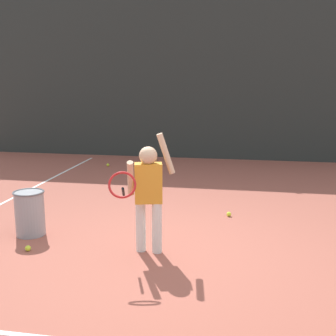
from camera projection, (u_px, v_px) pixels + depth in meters
ground_plane at (168, 253)px, 4.87m from camera, size 20.00×20.00×0.00m
back_fence_windscreen at (213, 78)px, 10.24m from camera, size 12.45×0.08×3.89m
fence_post_1 at (213, 75)px, 10.29m from camera, size 0.09×0.09×4.04m
tennis_player at (147, 190)px, 4.74m from camera, size 0.61×0.69×1.35m
ball_hopper at (30, 213)px, 5.38m from camera, size 0.38×0.38×0.56m
tennis_ball_1 at (28, 248)px, 4.91m from camera, size 0.07×0.07×0.07m
tennis_ball_2 at (229, 214)px, 6.15m from camera, size 0.07×0.07×0.07m
tennis_ball_3 at (108, 165)px, 9.66m from camera, size 0.07×0.07×0.07m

